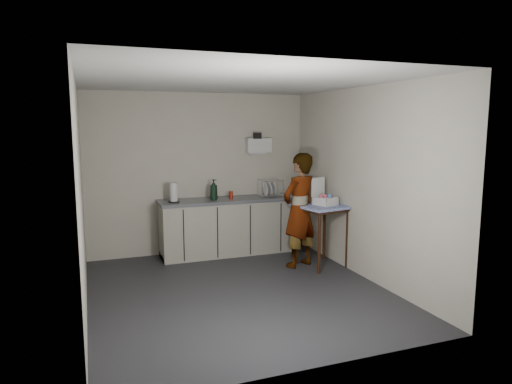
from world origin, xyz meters
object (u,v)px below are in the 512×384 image
object	(u,v)px
soap_bottle	(214,190)
dark_bottle	(213,192)
kitchen_counter	(229,228)
side_table	(322,213)
dish_rack	(270,192)
standing_man	(299,210)
bakery_box	(324,199)
paper_towel	(174,193)
soda_can	(231,195)

from	to	relation	value
soap_bottle	dark_bottle	world-z (taller)	soap_bottle
kitchen_counter	side_table	distance (m)	1.62
dark_bottle	dish_rack	size ratio (longest dim) A/B	0.54
standing_man	bakery_box	distance (m)	0.40
standing_man	paper_towel	distance (m)	1.94
side_table	soda_can	xyz separation A→B (m)	(-1.06, 1.11, 0.16)
soap_bottle	bakery_box	bearing A→B (deg)	-36.41
paper_towel	soap_bottle	bearing A→B (deg)	-3.68
side_table	dish_rack	distance (m)	1.22
kitchen_counter	standing_man	world-z (taller)	standing_man
side_table	soda_can	distance (m)	1.54
dark_bottle	bakery_box	distance (m)	1.79
soda_can	dish_rack	size ratio (longest dim) A/B	0.30
dish_rack	bakery_box	size ratio (longest dim) A/B	1.00
standing_man	dish_rack	distance (m)	1.06
kitchen_counter	dish_rack	size ratio (longest dim) A/B	5.71
kitchen_counter	side_table	xyz separation A→B (m)	(1.10, -1.13, 0.38)
side_table	dish_rack	bearing A→B (deg)	96.79
soda_can	bakery_box	size ratio (longest dim) A/B	0.30
soda_can	dark_bottle	world-z (taller)	dark_bottle
side_table	dish_rack	world-z (taller)	dish_rack
kitchen_counter	dark_bottle	xyz separation A→B (m)	(-0.24, 0.03, 0.59)
side_table	standing_man	distance (m)	0.34
soda_can	bakery_box	xyz separation A→B (m)	(1.09, -1.11, 0.04)
standing_man	dark_bottle	bearing A→B (deg)	-68.12
standing_man	dish_rack	size ratio (longest dim) A/B	4.30
kitchen_counter	paper_towel	world-z (taller)	paper_towel
dish_rack	bakery_box	distance (m)	1.22
standing_man	paper_towel	bearing A→B (deg)	-52.55
side_table	kitchen_counter	bearing A→B (deg)	123.58
dish_rack	bakery_box	xyz separation A→B (m)	(0.39, -1.15, 0.04)
side_table	dark_bottle	bearing A→B (deg)	128.60
soap_bottle	soda_can	bearing A→B (deg)	13.41
dish_rack	paper_towel	bearing A→B (deg)	-177.25
soap_bottle	dark_bottle	size ratio (longest dim) A/B	1.56
soap_bottle	paper_towel	xyz separation A→B (m)	(-0.62, 0.04, -0.02)
soap_bottle	paper_towel	distance (m)	0.62
kitchen_counter	side_table	size ratio (longest dim) A/B	2.43
soda_can	kitchen_counter	bearing A→B (deg)	157.87
paper_towel	dish_rack	world-z (taller)	paper_towel
side_table	bakery_box	size ratio (longest dim) A/B	2.35
standing_man	soap_bottle	bearing A→B (deg)	-64.03
kitchen_counter	side_table	world-z (taller)	side_table
standing_man	bakery_box	size ratio (longest dim) A/B	4.30
dish_rack	bakery_box	bearing A→B (deg)	-71.06
side_table	standing_man	size ratio (longest dim) A/B	0.55
standing_man	bakery_box	xyz separation A→B (m)	(0.35, -0.10, 0.17)
dish_rack	kitchen_counter	bearing A→B (deg)	-177.71
standing_man	soda_can	size ratio (longest dim) A/B	14.39
kitchen_counter	dish_rack	distance (m)	0.92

